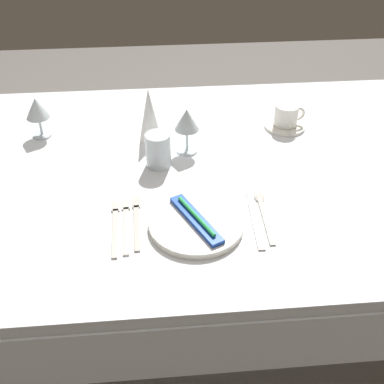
# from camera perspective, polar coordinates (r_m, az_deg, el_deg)

# --- Properties ---
(ground_plane) EXTENTS (6.00, 6.00, 0.00)m
(ground_plane) POSITION_cam_1_polar(r_m,az_deg,el_deg) (1.96, -0.72, -15.13)
(ground_plane) COLOR slate
(dining_table) EXTENTS (1.80, 1.11, 0.74)m
(dining_table) POSITION_cam_1_polar(r_m,az_deg,el_deg) (1.49, -0.91, 0.42)
(dining_table) COLOR white
(dining_table) RESTS_ON ground
(dinner_plate) EXTENTS (0.24, 0.24, 0.02)m
(dinner_plate) POSITION_cam_1_polar(r_m,az_deg,el_deg) (1.22, 0.49, -3.81)
(dinner_plate) COLOR white
(dinner_plate) RESTS_ON dining_table
(toothbrush_package) EXTENTS (0.12, 0.20, 0.02)m
(toothbrush_package) POSITION_cam_1_polar(r_m,az_deg,el_deg) (1.21, 0.49, -3.21)
(toothbrush_package) COLOR blue
(toothbrush_package) RESTS_ON dinner_plate
(fork_outer) EXTENTS (0.02, 0.21, 0.00)m
(fork_outer) POSITION_cam_1_polar(r_m,az_deg,el_deg) (1.25, -6.59, -3.40)
(fork_outer) COLOR beige
(fork_outer) RESTS_ON dining_table
(fork_inner) EXTENTS (0.02, 0.21, 0.00)m
(fork_inner) POSITION_cam_1_polar(r_m,az_deg,el_deg) (1.25, -7.82, -3.71)
(fork_inner) COLOR beige
(fork_inner) RESTS_ON dining_table
(fork_salad) EXTENTS (0.02, 0.22, 0.00)m
(fork_salad) POSITION_cam_1_polar(r_m,az_deg,el_deg) (1.25, -9.10, -3.95)
(fork_salad) COLOR beige
(fork_salad) RESTS_ON dining_table
(dinner_knife) EXTENTS (0.03, 0.23, 0.00)m
(dinner_knife) POSITION_cam_1_polar(r_m,az_deg,el_deg) (1.25, 7.53, -3.40)
(dinner_knife) COLOR beige
(dinner_knife) RESTS_ON dining_table
(spoon_soup) EXTENTS (0.03, 0.21, 0.01)m
(spoon_soup) POSITION_cam_1_polar(r_m,az_deg,el_deg) (1.29, 8.45, -2.27)
(spoon_soup) COLOR beige
(spoon_soup) RESTS_ON dining_table
(saucer_left) EXTENTS (0.14, 0.14, 0.01)m
(saucer_left) POSITION_cam_1_polar(r_m,az_deg,el_deg) (1.68, 10.94, 7.73)
(saucer_left) COLOR white
(saucer_left) RESTS_ON dining_table
(coffee_cup_left) EXTENTS (0.10, 0.08, 0.07)m
(coffee_cup_left) POSITION_cam_1_polar(r_m,az_deg,el_deg) (1.66, 11.17, 8.95)
(coffee_cup_left) COLOR white
(coffee_cup_left) RESTS_ON saucer_left
(wine_glass_centre) EXTENTS (0.08, 0.08, 0.15)m
(wine_glass_centre) POSITION_cam_1_polar(r_m,az_deg,el_deg) (1.46, -0.62, 8.34)
(wine_glass_centre) COLOR silver
(wine_glass_centre) RESTS_ON dining_table
(wine_glass_left) EXTENTS (0.08, 0.08, 0.13)m
(wine_glass_left) POSITION_cam_1_polar(r_m,az_deg,el_deg) (1.63, -17.91, 9.28)
(wine_glass_left) COLOR silver
(wine_glass_left) RESTS_ON dining_table
(drink_tumbler) EXTENTS (0.08, 0.08, 0.10)m
(drink_tumbler) POSITION_cam_1_polar(r_m,az_deg,el_deg) (1.43, -4.03, 4.99)
(drink_tumbler) COLOR silver
(drink_tumbler) RESTS_ON dining_table
(napkin_folded) EXTENTS (0.07, 0.07, 0.18)m
(napkin_folded) POSITION_cam_1_polar(r_m,az_deg,el_deg) (1.54, -5.07, 9.10)
(napkin_folded) COLOR white
(napkin_folded) RESTS_ON dining_table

